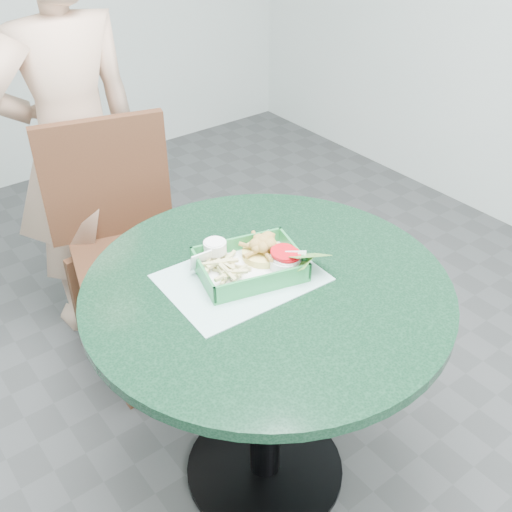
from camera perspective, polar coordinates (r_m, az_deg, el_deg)
floor at (r=2.10m, az=0.83°, el=-19.59°), size 4.00×5.00×0.02m
cafe_table at (r=1.66m, az=1.00°, el=-7.83°), size 0.96×0.96×0.75m
dining_chair at (r=2.24m, az=-12.24°, el=2.27°), size 0.46×0.46×0.93m
diner_person at (r=2.33m, az=-17.05°, el=10.68°), size 0.61×0.42×1.63m
placemat at (r=1.57m, az=-1.41°, el=-2.66°), size 0.40×0.31×0.00m
food_basket at (r=1.58m, az=-0.60°, el=-1.74°), size 0.26×0.19×0.05m
crab_sandwich at (r=1.61m, az=0.15°, el=0.48°), size 0.11×0.11×0.07m
fries_pile at (r=1.54m, az=-2.66°, el=-1.75°), size 0.14×0.15×0.04m
sauce_ramekin at (r=1.58m, az=-4.32°, el=-0.22°), size 0.06×0.06×0.03m
garnish_cup at (r=1.59m, az=3.01°, el=-0.34°), size 0.13×0.12×0.05m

